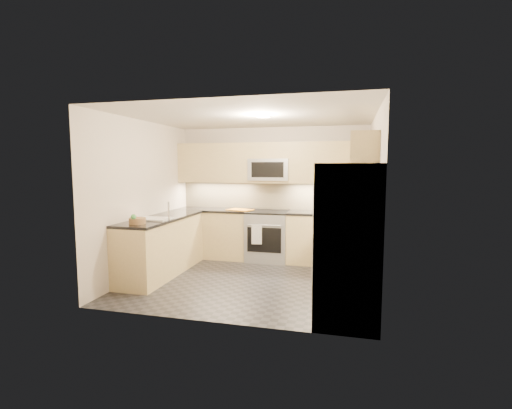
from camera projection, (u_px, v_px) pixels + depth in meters
name	position (u px, v px, depth m)	size (l,w,h in m)	color
floor	(251.00, 280.00, 5.75)	(3.60, 3.20, 0.00)	black
ceiling	(250.00, 116.00, 5.49)	(3.60, 3.20, 0.02)	beige
wall_back	(272.00, 193.00, 7.17)	(3.60, 0.02, 2.50)	beige
wall_front	(213.00, 213.00, 4.08)	(3.60, 0.02, 2.50)	beige
wall_left	(144.00, 198.00, 6.06)	(0.02, 3.20, 2.50)	beige
wall_right	(374.00, 203.00, 5.19)	(0.02, 3.20, 2.50)	beige
base_cab_back_left	(214.00, 234.00, 7.22)	(1.42, 0.60, 0.90)	#CFB77D
base_cab_back_right	(327.00, 239.00, 6.70)	(1.42, 0.60, 0.90)	#CFB77D
base_cab_right	(351.00, 255.00, 5.49)	(0.60, 1.70, 0.90)	#CFB77D
base_cab_peninsula	(162.00, 247.00, 6.07)	(0.60, 2.00, 0.90)	#CFB77D
countertop_back_left	(213.00, 210.00, 7.18)	(1.42, 0.63, 0.04)	black
countertop_back_right	(328.00, 213.00, 6.65)	(1.42, 0.63, 0.04)	black
countertop_right	(352.00, 224.00, 5.44)	(0.63, 1.70, 0.04)	black
countertop_peninsula	(161.00, 218.00, 6.02)	(0.63, 2.00, 0.04)	black
upper_cab_back	(270.00, 163.00, 6.94)	(3.60, 0.35, 0.75)	#CFB77D
upper_cab_right	(362.00, 162.00, 5.43)	(0.35, 1.95, 0.75)	#CFB77D
backsplash_back	(272.00, 196.00, 7.17)	(3.60, 0.01, 0.51)	tan
backsplash_right	(372.00, 204.00, 5.63)	(0.01, 2.30, 0.51)	tan
gas_range	(268.00, 236.00, 6.94)	(0.76, 0.65, 0.91)	#93969A
range_cooktop	(268.00, 212.00, 6.89)	(0.76, 0.65, 0.03)	black
oven_door_glass	(264.00, 240.00, 6.62)	(0.62, 0.02, 0.45)	black
oven_handle	(264.00, 225.00, 6.57)	(0.02, 0.02, 0.60)	#B2B5BA
microwave	(270.00, 170.00, 6.93)	(0.76, 0.40, 0.40)	#9A9DA2
microwave_door	(267.00, 170.00, 6.73)	(0.60, 0.01, 0.28)	black
refrigerator	(348.00, 243.00, 4.20)	(0.70, 0.90, 1.80)	#95989C
fridge_handle_left	(313.00, 240.00, 4.11)	(0.02, 0.02, 1.20)	#B2B5BA
fridge_handle_right	(316.00, 234.00, 4.46)	(0.02, 0.02, 1.20)	#B2B5BA
sink_basin	(154.00, 223.00, 5.78)	(0.52, 0.38, 0.16)	white
faucet	(169.00, 211.00, 5.70)	(0.03, 0.03, 0.28)	silver
utensil_bowl	(359.00, 208.00, 6.51)	(0.32, 0.32, 0.18)	#61C052
cutting_board	(240.00, 210.00, 6.97)	(0.45, 0.32, 0.01)	orange
fruit_basket	(137.00, 221.00, 5.33)	(0.24, 0.24, 0.09)	olive
fruit_apple	(134.00, 217.00, 5.23)	(0.08, 0.08, 0.08)	maroon
fruit_pear	(134.00, 217.00, 5.22)	(0.08, 0.08, 0.08)	green
dish_towel_check	(257.00, 235.00, 6.60)	(0.18, 0.02, 0.35)	silver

